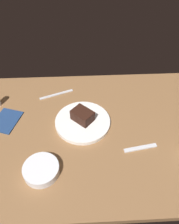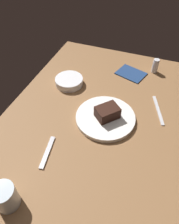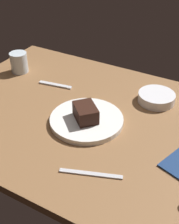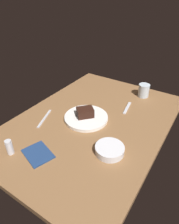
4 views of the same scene
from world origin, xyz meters
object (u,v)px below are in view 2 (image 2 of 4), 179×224
object	(u,v)px
dessert_plate	(105,118)
folded_napkin	(131,74)
salt_shaker	(155,66)
water_glass	(5,197)
dessert_spoon	(47,152)
side_bowl	(69,81)
butter_knife	(158,110)
chocolate_cake_slice	(107,112)

from	to	relation	value
dessert_plate	folded_napkin	xyz separation A→B (cm)	(37.61, -3.28, -0.68)
salt_shaker	water_glass	world-z (taller)	water_glass
dessert_spoon	side_bowl	bearing A→B (deg)	-176.88
butter_knife	folded_napkin	world-z (taller)	folded_napkin
chocolate_cake_slice	butter_knife	distance (cm)	25.59
dessert_plate	folded_napkin	distance (cm)	37.76
dessert_plate	salt_shaker	size ratio (longest dim) A/B	3.35
chocolate_cake_slice	butter_knife	size ratio (longest dim) A/B	0.51
folded_napkin	dessert_spoon	bearing A→B (deg)	162.79
salt_shaker	dessert_plate	bearing A→B (deg)	161.28
salt_shaker	side_bowl	size ratio (longest dim) A/B	0.55
chocolate_cake_slice	dessert_plate	bearing A→B (deg)	89.62
water_glass	butter_knife	size ratio (longest dim) A/B	0.49
dessert_plate	folded_napkin	world-z (taller)	dessert_plate
water_glass	side_bowl	bearing A→B (deg)	6.06
butter_knife	folded_napkin	bearing A→B (deg)	-162.58
water_glass	butter_knife	bearing A→B (deg)	-33.66
water_glass	dessert_spoon	world-z (taller)	water_glass
side_bowl	dessert_plate	bearing A→B (deg)	-124.06
salt_shaker	water_glass	bearing A→B (deg)	159.64
dessert_plate	water_glass	bearing A→B (deg)	158.12
chocolate_cake_slice	folded_napkin	distance (cm)	37.96
butter_knife	folded_napkin	xyz separation A→B (cm)	(23.66, 18.39, 0.05)
dessert_spoon	chocolate_cake_slice	bearing A→B (deg)	136.57
salt_shaker	side_bowl	world-z (taller)	salt_shaker
dessert_plate	salt_shaker	distance (cm)	46.87
chocolate_cake_slice	butter_knife	xyz separation A→B (cm)	(13.96, -20.98, -4.42)
dessert_plate	dessert_spoon	xyz separation A→B (cm)	(-24.99, 16.11, -0.63)
water_glass	side_bowl	distance (cm)	64.51
water_glass	dessert_spoon	bearing A→B (deg)	-6.99
salt_shaker	water_glass	distance (cm)	97.16
dessert_plate	salt_shaker	bearing A→B (deg)	-18.72
dessert_plate	dessert_spoon	world-z (taller)	dessert_plate
dessert_plate	side_bowl	size ratio (longest dim) A/B	1.83
dessert_plate	side_bowl	distance (cm)	30.90
butter_knife	folded_napkin	distance (cm)	29.96
chocolate_cake_slice	dessert_spoon	xyz separation A→B (cm)	(-24.98, 16.80, -4.32)
water_glass	folded_napkin	distance (cm)	87.35
water_glass	butter_knife	distance (cm)	73.12
dessert_spoon	dessert_plate	bearing A→B (deg)	137.67
chocolate_cake_slice	salt_shaker	world-z (taller)	salt_shaker
chocolate_cake_slice	water_glass	distance (cm)	50.67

